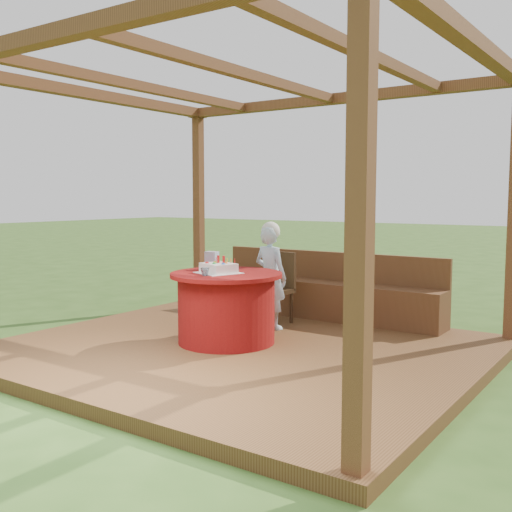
{
  "coord_description": "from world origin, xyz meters",
  "views": [
    {
      "loc": [
        3.45,
        -4.74,
        1.6
      ],
      "look_at": [
        0.0,
        0.25,
        1.0
      ],
      "focal_mm": 42.0,
      "sensor_mm": 36.0,
      "label": 1
    }
  ],
  "objects_px": {
    "birthday_cake": "(219,268)",
    "bench": "(324,296)",
    "table": "(226,307)",
    "elderly_woman": "(270,274)",
    "gift_bag": "(212,260)",
    "chair": "(277,285)",
    "drinking_glass": "(205,272)"
  },
  "relations": [
    {
      "from": "table",
      "to": "elderly_woman",
      "type": "relative_size",
      "value": 0.94
    },
    {
      "from": "chair",
      "to": "gift_bag",
      "type": "distance_m",
      "value": 1.05
    },
    {
      "from": "gift_bag",
      "to": "drinking_glass",
      "type": "relative_size",
      "value": 2.2
    },
    {
      "from": "elderly_woman",
      "to": "birthday_cake",
      "type": "distance_m",
      "value": 0.88
    },
    {
      "from": "elderly_woman",
      "to": "drinking_glass",
      "type": "height_order",
      "value": "elderly_woman"
    },
    {
      "from": "elderly_woman",
      "to": "gift_bag",
      "type": "xyz_separation_m",
      "value": [
        -0.32,
        -0.65,
        0.2
      ]
    },
    {
      "from": "chair",
      "to": "elderly_woman",
      "type": "relative_size",
      "value": 0.69
    },
    {
      "from": "chair",
      "to": "elderly_woman",
      "type": "xyz_separation_m",
      "value": [
        0.12,
        -0.31,
        0.17
      ]
    },
    {
      "from": "elderly_woman",
      "to": "birthday_cake",
      "type": "xyz_separation_m",
      "value": [
        -0.06,
        -0.87,
        0.15
      ]
    },
    {
      "from": "drinking_glass",
      "to": "bench",
      "type": "bearing_deg",
      "value": 83.25
    },
    {
      "from": "chair",
      "to": "drinking_glass",
      "type": "relative_size",
      "value": 9.7
    },
    {
      "from": "bench",
      "to": "elderly_woman",
      "type": "relative_size",
      "value": 2.49
    },
    {
      "from": "birthday_cake",
      "to": "bench",
      "type": "bearing_deg",
      "value": 81.62
    },
    {
      "from": "bench",
      "to": "table",
      "type": "distance_m",
      "value": 1.71
    },
    {
      "from": "birthday_cake",
      "to": "chair",
      "type": "bearing_deg",
      "value": 92.85
    },
    {
      "from": "bench",
      "to": "gift_bag",
      "type": "xyz_separation_m",
      "value": [
        -0.52,
        -1.54,
        0.55
      ]
    },
    {
      "from": "bench",
      "to": "birthday_cake",
      "type": "xyz_separation_m",
      "value": [
        -0.26,
        -1.76,
        0.5
      ]
    },
    {
      "from": "chair",
      "to": "gift_bag",
      "type": "relative_size",
      "value": 4.41
    },
    {
      "from": "chair",
      "to": "birthday_cake",
      "type": "height_order",
      "value": "birthday_cake"
    },
    {
      "from": "table",
      "to": "chair",
      "type": "distance_m",
      "value": 1.12
    },
    {
      "from": "elderly_woman",
      "to": "birthday_cake",
      "type": "relative_size",
      "value": 2.53
    },
    {
      "from": "table",
      "to": "birthday_cake",
      "type": "xyz_separation_m",
      "value": [
        -0.05,
        -0.07,
        0.4
      ]
    },
    {
      "from": "bench",
      "to": "chair",
      "type": "bearing_deg",
      "value": -118.85
    },
    {
      "from": "bench",
      "to": "chair",
      "type": "xyz_separation_m",
      "value": [
        -0.32,
        -0.58,
        0.18
      ]
    },
    {
      "from": "elderly_woman",
      "to": "gift_bag",
      "type": "distance_m",
      "value": 0.75
    },
    {
      "from": "chair",
      "to": "elderly_woman",
      "type": "distance_m",
      "value": 0.37
    },
    {
      "from": "bench",
      "to": "elderly_woman",
      "type": "height_order",
      "value": "elderly_woman"
    },
    {
      "from": "chair",
      "to": "table",
      "type": "bearing_deg",
      "value": -84.57
    },
    {
      "from": "table",
      "to": "elderly_woman",
      "type": "bearing_deg",
      "value": 89.34
    },
    {
      "from": "chair",
      "to": "gift_bag",
      "type": "xyz_separation_m",
      "value": [
        -0.2,
        -0.96,
        0.36
      ]
    },
    {
      "from": "table",
      "to": "drinking_glass",
      "type": "distance_m",
      "value": 0.5
    },
    {
      "from": "birthday_cake",
      "to": "gift_bag",
      "type": "distance_m",
      "value": 0.34
    }
  ]
}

